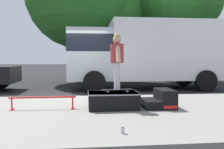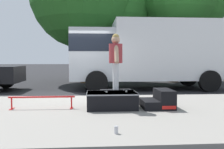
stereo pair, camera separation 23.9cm
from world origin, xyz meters
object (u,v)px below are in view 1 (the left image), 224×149
at_px(skate_box, 113,100).
at_px(box_truck, 144,52).
at_px(grind_rail, 43,99).
at_px(skater_kid, 117,57).
at_px(kicker_ramp, 160,100).
at_px(soda_can, 123,130).
at_px(skateboard, 117,90).

distance_m(skate_box, box_truck, 5.54).
bearing_deg(grind_rail, skater_kid, -1.92).
bearing_deg(kicker_ramp, soda_can, -121.52).
bearing_deg(soda_can, skate_box, 87.68).
bearing_deg(grind_rail, box_truck, 52.63).
relative_size(kicker_ramp, soda_can, 6.71).
bearing_deg(skate_box, grind_rail, 176.68).
xyz_separation_m(skateboard, box_truck, (1.90, 4.95, 1.12)).
height_order(kicker_ramp, skater_kid, skater_kid).
relative_size(soda_can, box_truck, 0.02).
distance_m(skater_kid, soda_can, 2.49).
xyz_separation_m(grind_rail, box_truck, (3.73, 4.89, 1.34)).
distance_m(grind_rail, skater_kid, 2.12).
relative_size(skateboard, skater_kid, 0.58).
bearing_deg(kicker_ramp, box_truck, 81.08).
xyz_separation_m(soda_can, box_truck, (2.08, 7.10, 1.52)).
distance_m(skateboard, skater_kid, 0.83).
distance_m(kicker_ramp, soda_can, 2.49).
height_order(kicker_ramp, box_truck, box_truck).
distance_m(skater_kid, box_truck, 5.31).
height_order(skater_kid, soda_can, skater_kid).
height_order(kicker_ramp, soda_can, kicker_ramp).
xyz_separation_m(skateboard, soda_can, (-0.19, -2.16, -0.40)).
bearing_deg(skater_kid, grind_rail, 178.08).
xyz_separation_m(kicker_ramp, soda_can, (-1.30, -2.12, -0.13)).
relative_size(kicker_ramp, box_truck, 0.12).
relative_size(kicker_ramp, skater_kid, 0.61).
bearing_deg(grind_rail, skate_box, -3.32).
xyz_separation_m(grind_rail, soda_can, (1.65, -2.22, -0.18)).
relative_size(skate_box, soda_can, 9.87).
relative_size(kicker_ramp, skateboard, 1.06).
xyz_separation_m(skate_box, skateboard, (0.10, 0.04, 0.25)).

